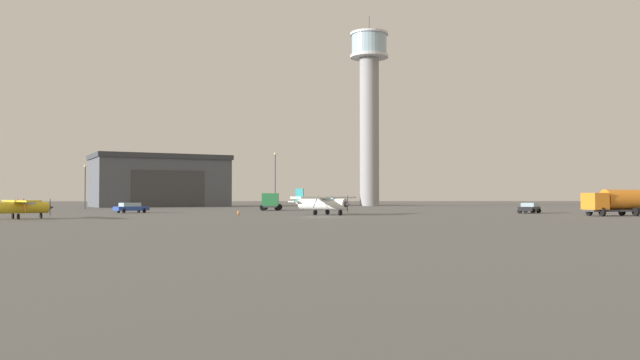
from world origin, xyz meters
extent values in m
plane|color=#60605E|center=(0.00, 0.00, 0.00)|extent=(400.00, 400.00, 0.00)
cylinder|color=gray|center=(14.10, 73.98, 16.96)|extent=(4.41, 4.41, 33.92)
cylinder|color=silver|center=(14.10, 73.98, 34.22)|extent=(8.69, 8.69, 0.60)
cylinder|color=#99B7C6|center=(14.10, 73.98, 36.83)|extent=(8.00, 8.00, 4.61)
cylinder|color=silver|center=(14.10, 73.98, 39.39)|extent=(8.69, 8.69, 0.50)
cylinder|color=#38383D|center=(14.10, 73.98, 41.64)|extent=(0.16, 0.16, 4.00)
cube|color=#4C5159|center=(-31.85, 66.76, 4.96)|extent=(31.15, 26.05, 9.92)
cube|color=#35393E|center=(-31.85, 66.76, 10.42)|extent=(31.95, 26.85, 1.00)
cube|color=#38383A|center=(-28.37, 59.46, 3.72)|extent=(13.40, 6.50, 7.44)
cylinder|color=white|center=(0.39, 6.83, 1.32)|extent=(5.99, 5.40, 1.34)
cone|color=#38383D|center=(3.15, 4.47, 1.32)|extent=(1.35, 1.34, 0.94)
cube|color=#38383D|center=(3.15, 4.47, 1.32)|extent=(0.12, 0.12, 2.05)
cube|color=white|center=(0.64, 6.62, 2.10)|extent=(8.26, 9.26, 0.22)
cylinder|color=teal|center=(-0.48, 5.30, 1.65)|extent=(0.76, 0.86, 1.47)
cylinder|color=teal|center=(1.77, 7.93, 1.65)|extent=(0.76, 0.86, 1.47)
cube|color=#99B7C6|center=(1.38, 5.98, 1.69)|extent=(1.60, 1.59, 0.76)
cone|color=white|center=(-2.36, 9.19, 1.43)|extent=(1.80, 1.75, 1.00)
cube|color=teal|center=(-2.36, 9.19, 2.29)|extent=(0.99, 0.87, 1.84)
cube|color=white|center=(-2.36, 9.19, 1.59)|extent=(2.85, 3.10, 0.11)
cylinder|color=black|center=(2.36, 5.14, 0.32)|extent=(0.56, 0.61, 0.65)
cylinder|color=black|center=(-0.54, 6.06, 0.32)|extent=(0.56, 0.61, 0.65)
cylinder|color=black|center=(1.00, 7.87, 0.32)|extent=(0.56, 0.61, 0.65)
cylinder|color=gold|center=(-30.48, -4.79, 1.12)|extent=(5.24, 4.41, 1.14)
cone|color=#38383D|center=(-28.04, -2.90, 1.12)|extent=(1.14, 1.14, 0.80)
cube|color=#38383D|center=(-28.04, -2.90, 1.12)|extent=(0.10, 0.11, 1.75)
cube|color=gold|center=(-30.26, -4.62, 1.78)|extent=(6.71, 8.12, 0.18)
cylinder|color=red|center=(-29.37, -5.79, 1.41)|extent=(0.61, 0.76, 1.25)
cylinder|color=red|center=(-31.16, -3.46, 1.41)|extent=(0.61, 0.76, 1.25)
cube|color=#99B7C6|center=(-29.61, -4.12, 1.43)|extent=(1.36, 1.34, 0.64)
cylinder|color=black|center=(-28.74, -3.44, 0.28)|extent=(0.46, 0.53, 0.55)
cylinder|color=black|center=(-30.01, -5.70, 0.28)|extent=(0.46, 0.53, 0.55)
cylinder|color=black|center=(-31.25, -4.10, 0.28)|extent=(0.46, 0.53, 0.55)
cube|color=#38383D|center=(33.54, 2.14, 0.62)|extent=(6.94, 3.20, 0.24)
cube|color=orange|center=(31.17, 1.72, 1.69)|extent=(2.29, 2.86, 1.90)
cube|color=#99B7C6|center=(30.31, 1.57, 2.07)|extent=(0.46, 2.17, 0.95)
cylinder|color=orange|center=(34.61, 2.33, 1.89)|extent=(4.85, 3.05, 2.30)
cylinder|color=black|center=(31.44, 0.59, 0.50)|extent=(0.45, 1.03, 1.00)
cylinder|color=black|center=(31.04, 2.87, 0.50)|extent=(0.45, 1.03, 1.00)
cylinder|color=black|center=(35.72, 1.35, 0.50)|extent=(0.45, 1.03, 1.00)
cylinder|color=black|center=(35.32, 3.63, 0.50)|extent=(0.45, 1.03, 1.00)
cube|color=#38383D|center=(-6.65, 31.02, 0.62)|extent=(2.24, 6.14, 0.24)
cube|color=#287A42|center=(-6.73, 28.84, 1.72)|extent=(2.58, 1.79, 1.96)
cube|color=#99B7C6|center=(-6.76, 28.05, 2.11)|extent=(2.14, 0.16, 0.98)
cube|color=brown|center=(-6.61, 32.02, 0.82)|extent=(2.67, 4.16, 0.16)
cube|color=#997547|center=(-6.60, 32.43, 1.35)|extent=(1.10, 1.10, 0.90)
cylinder|color=black|center=(-5.60, 28.86, 0.50)|extent=(1.01, 0.31, 1.00)
cylinder|color=black|center=(-7.86, 28.95, 0.50)|extent=(1.01, 0.31, 1.00)
cylinder|color=black|center=(-5.45, 32.80, 0.50)|extent=(1.01, 0.31, 1.00)
cylinder|color=black|center=(-7.71, 32.89, 0.50)|extent=(1.01, 0.31, 1.00)
cube|color=black|center=(28.09, 13.58, 0.59)|extent=(4.05, 4.66, 0.55)
cube|color=#99B7C6|center=(28.21, 13.76, 1.12)|extent=(2.78, 2.97, 0.50)
cylinder|color=black|center=(27.95, 11.90, 0.32)|extent=(0.62, 0.51, 0.64)
cylinder|color=black|center=(26.55, 12.88, 0.32)|extent=(0.62, 0.51, 0.64)
cylinder|color=black|center=(29.62, 14.27, 0.32)|extent=(0.62, 0.51, 0.64)
cylinder|color=black|center=(28.23, 15.26, 0.32)|extent=(0.62, 0.51, 0.64)
cube|color=#2847A8|center=(-24.97, 17.24, 0.59)|extent=(4.48, 4.23, 0.55)
cube|color=#99B7C6|center=(-25.14, 17.09, 1.12)|extent=(2.90, 2.81, 0.50)
cylinder|color=black|center=(-24.39, 18.80, 0.32)|extent=(0.55, 0.60, 0.64)
cylinder|color=black|center=(-23.34, 17.61, 0.32)|extent=(0.55, 0.60, 0.64)
cylinder|color=black|center=(-26.60, 16.86, 0.32)|extent=(0.55, 0.60, 0.64)
cylinder|color=black|center=(-25.55, 15.67, 0.32)|extent=(0.55, 0.60, 0.64)
cylinder|color=#38383D|center=(-39.49, 42.52, 3.63)|extent=(0.18, 0.18, 7.27)
sphere|color=#F9E5B2|center=(-39.49, 42.52, 7.49)|extent=(0.44, 0.44, 0.44)
cylinder|color=#38383D|center=(-6.63, 49.90, 5.00)|extent=(0.18, 0.18, 10.00)
sphere|color=#F9E5B2|center=(-6.63, 49.90, 10.22)|extent=(0.44, 0.44, 0.44)
cube|color=black|center=(-9.83, 8.49, 0.02)|extent=(0.36, 0.36, 0.04)
cone|color=orange|center=(-9.83, 8.49, 0.32)|extent=(0.30, 0.30, 0.55)
cylinder|color=white|center=(-9.83, 8.49, 0.34)|extent=(0.21, 0.21, 0.08)
camera|label=1|loc=(-3.00, -68.20, 2.31)|focal=35.20mm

